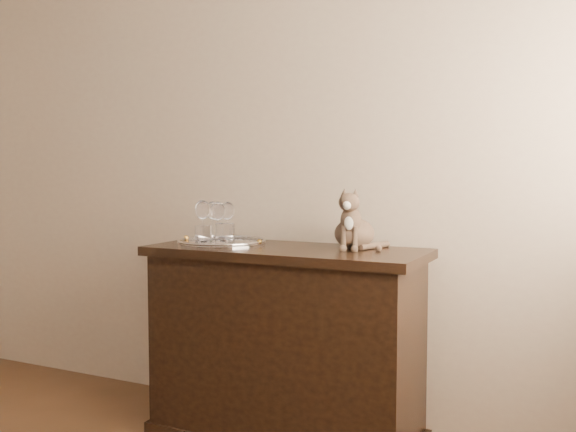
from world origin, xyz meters
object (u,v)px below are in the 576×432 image
at_px(tumbler_a, 225,234).
at_px(wine_glass_b, 227,221).
at_px(wine_glass_a, 213,220).
at_px(wine_glass_c, 203,220).
at_px(tumbler_b, 203,235).
at_px(tray, 222,243).
at_px(cat, 355,218).
at_px(sideboard, 286,344).
at_px(wine_glass_d, 218,222).

bearing_deg(tumbler_a, wine_glass_b, 118.29).
height_order(wine_glass_a, wine_glass_c, wine_glass_c).
xyz_separation_m(tumbler_a, tumbler_b, (-0.09, -0.04, -0.01)).
height_order(tray, wine_glass_a, wine_glass_a).
height_order(tumbler_b, cat, cat).
height_order(sideboard, wine_glass_a, wine_glass_a).
height_order(wine_glass_d, cat, cat).
height_order(tray, wine_glass_c, wine_glass_c).
relative_size(sideboard, tumbler_b, 14.42).
xyz_separation_m(wine_glass_a, wine_glass_d, (0.07, -0.06, 0.00)).
relative_size(wine_glass_c, tumbler_b, 2.26).
height_order(wine_glass_b, wine_glass_c, wine_glass_c).
xyz_separation_m(sideboard, cat, (0.28, 0.10, 0.55)).
bearing_deg(cat, wine_glass_a, 174.17).
xyz_separation_m(tumbler_b, cat, (0.62, 0.22, 0.08)).
height_order(tumbler_a, cat, cat).
bearing_deg(tray, tumbler_b, -97.19).
distance_m(wine_glass_b, tumbler_b, 0.22).
distance_m(wine_glass_b, cat, 0.63).
distance_m(tray, wine_glass_a, 0.16).
relative_size(wine_glass_a, wine_glass_d, 0.99).
xyz_separation_m(tray, wine_glass_b, (-0.03, 0.09, 0.09)).
bearing_deg(wine_glass_d, tumbler_a, -45.66).
distance_m(sideboard, cat, 0.63).
height_order(wine_glass_a, tumbler_a, wine_glass_a).
xyz_separation_m(wine_glass_d, cat, (0.64, 0.07, 0.03)).
bearing_deg(wine_glass_c, wine_glass_d, 5.93).
xyz_separation_m(sideboard, wine_glass_a, (-0.43, 0.09, 0.52)).
relative_size(sideboard, wine_glass_a, 6.71).
bearing_deg(wine_glass_a, tray, -38.98).
height_order(sideboard, tray, tray).
xyz_separation_m(tray, wine_glass_a, (-0.10, 0.08, 0.09)).
bearing_deg(tumbler_a, cat, 18.40).
bearing_deg(tumbler_b, wine_glass_d, 96.41).
bearing_deg(sideboard, cat, 19.48).
bearing_deg(wine_glass_a, wine_glass_c, -97.70).
height_order(tray, cat, cat).
relative_size(wine_glass_a, wine_glass_c, 0.95).
height_order(tray, wine_glass_b, wine_glass_b).
relative_size(sideboard, wine_glass_c, 6.39).
xyz_separation_m(wine_glass_d, tumbler_b, (0.02, -0.14, -0.05)).
bearing_deg(tumbler_a, sideboard, 17.22).
bearing_deg(tumbler_a, wine_glass_c, 151.47).
distance_m(sideboard, tray, 0.54).
bearing_deg(tumbler_b, wine_glass_c, 124.46).
bearing_deg(sideboard, wine_glass_c, 177.70).
xyz_separation_m(tumbler_a, cat, (0.54, 0.18, 0.07)).
relative_size(tumbler_a, tumbler_b, 1.12).
bearing_deg(cat, tumbler_b, -167.53).
distance_m(tumbler_a, tumbler_b, 0.09).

